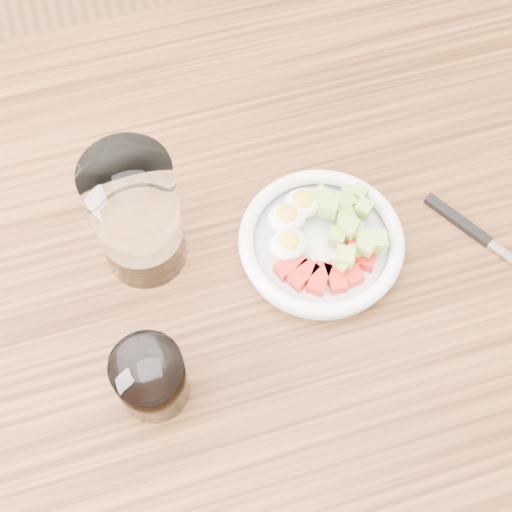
{
  "coord_description": "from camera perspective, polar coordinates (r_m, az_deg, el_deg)",
  "views": [
    {
      "loc": [
        -0.12,
        -0.34,
        1.52
      ],
      "look_at": [
        -0.01,
        0.01,
        0.8
      ],
      "focal_mm": 50.0,
      "sensor_mm": 36.0,
      "label": 1
    }
  ],
  "objects": [
    {
      "name": "bowl",
      "position": [
        0.83,
        5.25,
        1.3
      ],
      "size": [
        0.19,
        0.19,
        0.05
      ],
      "color": "white",
      "rests_on": "dining_table"
    },
    {
      "name": "fork",
      "position": [
        0.89,
        17.16,
        1.78
      ],
      "size": [
        0.11,
        0.17,
        0.01
      ],
      "color": "black",
      "rests_on": "dining_table"
    },
    {
      "name": "coffee_glass",
      "position": [
        0.75,
        -8.42,
        -9.65
      ],
      "size": [
        0.07,
        0.07,
        0.08
      ],
      "color": "white",
      "rests_on": "dining_table"
    },
    {
      "name": "water_glass",
      "position": [
        0.78,
        -9.5,
        3.16
      ],
      "size": [
        0.1,
        0.1,
        0.17
      ],
      "primitive_type": "cylinder",
      "color": "white",
      "rests_on": "dining_table"
    },
    {
      "name": "ground",
      "position": [
        1.56,
        0.47,
        -13.6
      ],
      "size": [
        4.0,
        4.0,
        0.0
      ],
      "primitive_type": "plane",
      "color": "brown",
      "rests_on": "ground"
    },
    {
      "name": "dining_table",
      "position": [
        0.92,
        0.78,
        -4.03
      ],
      "size": [
        1.5,
        0.9,
        0.77
      ],
      "color": "brown",
      "rests_on": "ground"
    }
  ]
}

